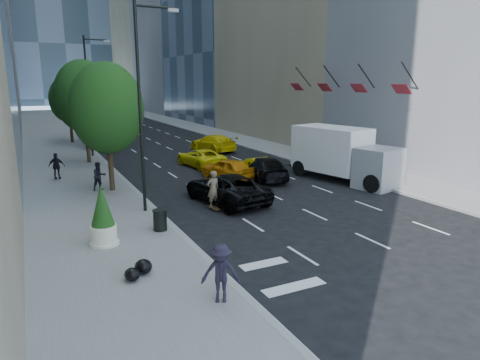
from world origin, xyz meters
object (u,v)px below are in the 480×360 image
box_truck (343,154)px  trash_can (160,220)px  black_sedan_lincoln (226,188)px  city_bus (105,126)px  black_sedan_mercedes (265,168)px  skateboarder (213,192)px  planter_shrub (103,217)px

box_truck → trash_can: 14.56m
black_sedan_lincoln → city_bus: size_ratio=0.45×
black_sedan_mercedes → box_truck: box_truck is taller
skateboarder → box_truck: (10.33, 2.37, 0.82)m
box_truck → black_sedan_mercedes: bearing=136.7°
black_sedan_lincoln → city_bus: city_bus is taller
city_bus → skateboarder: bearing=-76.7°
city_bus → trash_can: 30.48m
skateboarder → black_sedan_lincoln: 1.58m
skateboarder → box_truck: box_truck is taller
skateboarder → planter_shrub: 6.57m
box_truck → trash_can: box_truck is taller
black_sedan_mercedes → trash_can: bearing=49.8°
black_sedan_lincoln → planter_shrub: 8.11m
skateboarder → trash_can: size_ratio=2.19×
box_truck → city_bus: bearing=100.7°
planter_shrub → city_bus: bearing=80.3°
black_sedan_lincoln → planter_shrub: size_ratio=2.34×
black_sedan_lincoln → city_bus: bearing=-94.7°
black_sedan_lincoln → planter_shrub: (-7.11, -3.85, 0.52)m
trash_can → planter_shrub: bearing=-165.4°
city_bus → trash_can: city_bus is taller
city_bus → box_truck: 28.00m
black_sedan_mercedes → planter_shrub: size_ratio=2.14×
black_sedan_lincoln → trash_can: size_ratio=6.47×
trash_can → skateboarder: bearing=32.5°
city_bus → box_truck: bearing=-54.9°
black_sedan_lincoln → box_truck: box_truck is taller
black_sedan_lincoln → box_truck: bearing=179.9°
skateboarder → black_sedan_mercedes: bearing=-148.3°
black_sedan_lincoln → trash_can: black_sedan_lincoln is taller
skateboarder → black_sedan_lincoln: skateboarder is taller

